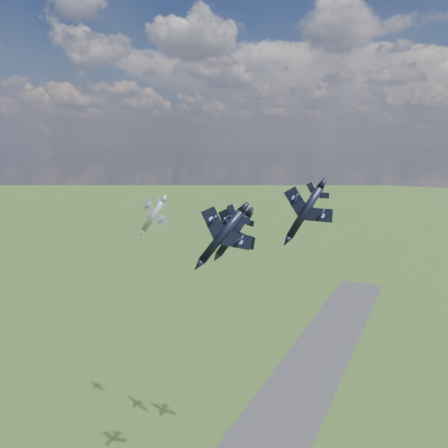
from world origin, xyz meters
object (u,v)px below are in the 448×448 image
at_px(jet_right_navy, 221,236).
at_px(jet_high_navy, 305,212).
at_px(jet_left_silver, 153,216).
at_px(jet_lead_navy, 233,235).

xyz_separation_m(jet_right_navy, jet_high_navy, (6.95, 20.15, 1.22)).
distance_m(jet_high_navy, jet_left_silver, 36.76).
bearing_deg(jet_right_navy, jet_lead_navy, 91.37).
height_order(jet_right_navy, jet_high_navy, jet_high_navy).
bearing_deg(jet_left_silver, jet_lead_navy, -0.43).
relative_size(jet_right_navy, jet_high_navy, 0.91).
distance_m(jet_right_navy, jet_left_silver, 37.67).
distance_m(jet_lead_navy, jet_left_silver, 21.16).
relative_size(jet_lead_navy, jet_left_silver, 1.25).
bearing_deg(jet_lead_navy, jet_right_navy, -58.69).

